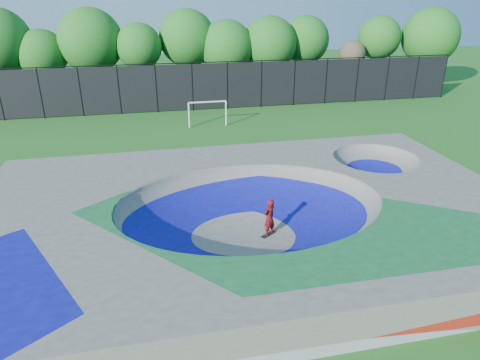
% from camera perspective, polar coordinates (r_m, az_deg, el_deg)
% --- Properties ---
extents(ground, '(120.00, 120.00, 0.00)m').
position_cam_1_polar(ground, '(18.11, 1.37, -6.97)').
color(ground, '#1C5818').
rests_on(ground, ground).
extents(skate_deck, '(22.00, 14.00, 1.50)m').
position_cam_1_polar(skate_deck, '(17.74, 1.39, -4.88)').
color(skate_deck, gray).
rests_on(skate_deck, ground).
extents(skater, '(0.71, 0.65, 1.64)m').
position_cam_1_polar(skater, '(17.54, 3.92, -5.04)').
color(skater, '#B40E0F').
rests_on(skater, ground).
extents(skateboard, '(0.77, 0.61, 0.05)m').
position_cam_1_polar(skateboard, '(17.93, 3.85, -7.26)').
color(skateboard, black).
rests_on(skateboard, ground).
extents(soccer_goal, '(2.92, 0.12, 1.92)m').
position_cam_1_polar(soccer_goal, '(32.36, -4.35, 9.41)').
color(soccer_goal, silver).
rests_on(soccer_goal, ground).
extents(fence, '(48.09, 0.09, 4.04)m').
position_cam_1_polar(fence, '(37.03, -6.36, 12.35)').
color(fence, black).
rests_on(fence, ground).
extents(treeline, '(53.25, 7.35, 8.30)m').
position_cam_1_polar(treeline, '(41.37, -10.64, 17.47)').
color(treeline, '#4F3827').
rests_on(treeline, ground).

